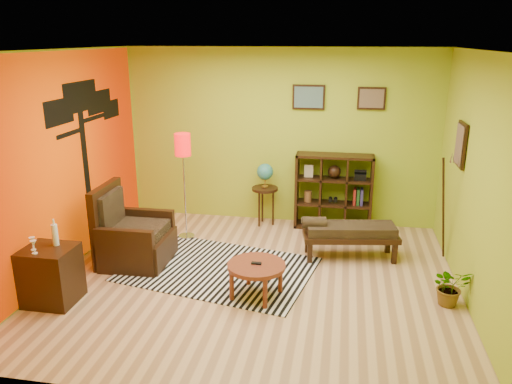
% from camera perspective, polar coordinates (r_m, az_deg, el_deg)
% --- Properties ---
extents(ground, '(5.00, 5.00, 0.00)m').
position_cam_1_polar(ground, '(6.40, -0.18, -10.04)').
color(ground, tan).
rests_on(ground, ground).
extents(room_shell, '(5.04, 4.54, 2.82)m').
position_cam_1_polar(room_shell, '(5.83, -1.07, 6.04)').
color(room_shell, '#9CB926').
rests_on(room_shell, ground).
extents(zebra_rug, '(2.66, 2.07, 0.01)m').
position_cam_1_polar(zebra_rug, '(6.69, -4.27, -8.76)').
color(zebra_rug, white).
rests_on(zebra_rug, ground).
extents(coffee_table, '(0.68, 0.68, 0.44)m').
position_cam_1_polar(coffee_table, '(5.87, 0.04, -8.74)').
color(coffee_table, maroon).
rests_on(coffee_table, ground).
extents(armchair, '(0.90, 0.91, 1.07)m').
position_cam_1_polar(armchair, '(6.97, -14.02, -5.26)').
color(armchair, black).
rests_on(armchair, ground).
extents(side_cabinet, '(0.57, 0.51, 0.98)m').
position_cam_1_polar(side_cabinet, '(6.24, -22.39, -8.73)').
color(side_cabinet, black).
rests_on(side_cabinet, ground).
extents(floor_lamp, '(0.24, 0.24, 1.61)m').
position_cam_1_polar(floor_lamp, '(7.37, -8.34, 4.30)').
color(floor_lamp, silver).
rests_on(floor_lamp, ground).
extents(globe_table, '(0.42, 0.42, 1.02)m').
position_cam_1_polar(globe_table, '(7.96, 1.04, 1.52)').
color(globe_table, black).
rests_on(globe_table, ground).
extents(cube_shelf, '(1.20, 0.35, 1.20)m').
position_cam_1_polar(cube_shelf, '(7.97, 8.94, 0.03)').
color(cube_shelf, black).
rests_on(cube_shelf, ground).
extents(bench, '(1.35, 0.67, 0.60)m').
position_cam_1_polar(bench, '(6.97, 10.47, -4.51)').
color(bench, black).
rests_on(bench, ground).
extents(potted_plant, '(0.51, 0.54, 0.36)m').
position_cam_1_polar(potted_plant, '(6.20, 21.27, -10.42)').
color(potted_plant, '#26661E').
rests_on(potted_plant, ground).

